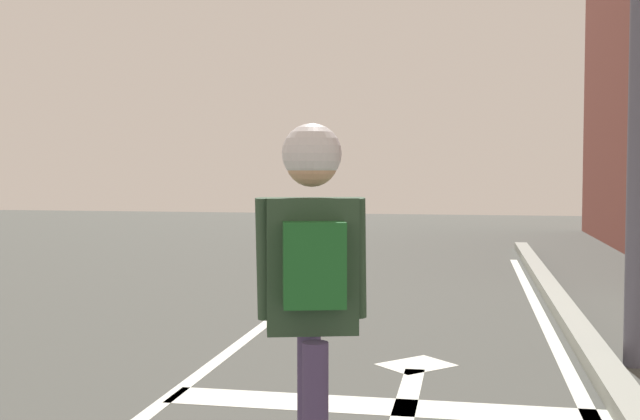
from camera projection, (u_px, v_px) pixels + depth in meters
name	position (u px, v px, depth m)	size (l,w,h in m)	color
stop_bar	(383.00, 406.00, 5.44)	(3.06, 0.40, 0.01)	silver
lane_arrow_stem	(409.00, 393.00, 5.76)	(0.16, 1.40, 0.01)	silver
lane_arrow_head	(416.00, 365.00, 6.60)	(0.56, 0.44, 0.01)	silver
skater	(312.00, 268.00, 3.42)	(0.47, 0.64, 1.75)	#46395F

